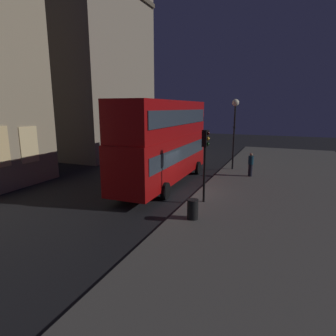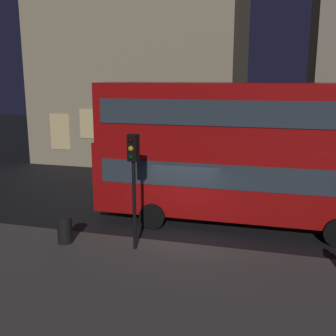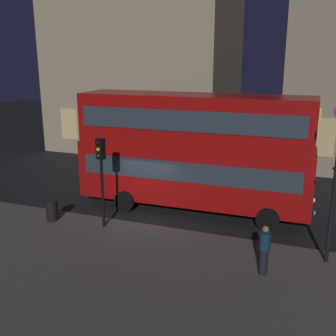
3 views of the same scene
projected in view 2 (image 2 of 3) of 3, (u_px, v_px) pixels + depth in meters
ground_plane at (181, 236)px, 15.03m from camera, size 80.00×80.00×0.00m
sidewalk_slab at (121, 326)px, 9.53m from camera, size 44.00×9.98×0.12m
building_with_clock at (146, 29)px, 28.47m from camera, size 13.22×10.05×17.66m
double_decker_bus at (236, 148)px, 15.61m from camera, size 10.92×2.93×5.45m
traffic_light_near_kerb at (133, 168)px, 13.08m from camera, size 0.36×0.39×3.80m
litter_bin at (65, 230)px, 14.07m from camera, size 0.50×0.50×0.90m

